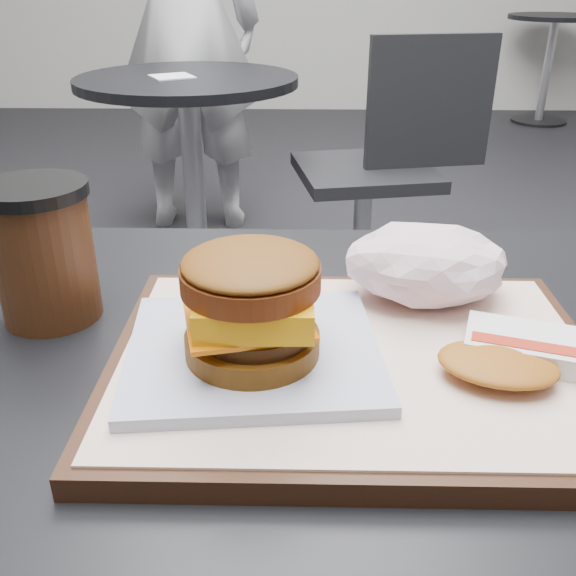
{
  "coord_description": "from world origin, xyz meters",
  "views": [
    {
      "loc": [
        0.01,
        -0.43,
        1.06
      ],
      "look_at": [
        0.0,
        0.01,
        0.83
      ],
      "focal_mm": 40.0,
      "sensor_mm": 36.0,
      "label": 1
    }
  ],
  "objects_px": {
    "serving_tray": "(354,364)",
    "patron": "(184,20)",
    "neighbor_table": "(191,139)",
    "breakfast_sandwich": "(253,316)",
    "coffee_cup": "(43,248)",
    "crumpled_wrapper": "(426,264)",
    "customer_table": "(285,531)",
    "neighbor_chair": "(387,157)",
    "hash_brown": "(514,354)"
  },
  "relations": [
    {
      "from": "coffee_cup",
      "to": "breakfast_sandwich",
      "type": "bearing_deg",
      "value": -28.49
    },
    {
      "from": "neighbor_chair",
      "to": "patron",
      "type": "relative_size",
      "value": 0.51
    },
    {
      "from": "serving_tray",
      "to": "customer_table",
      "type": "bearing_deg",
      "value": 169.03
    },
    {
      "from": "breakfast_sandwich",
      "to": "neighbor_table",
      "type": "xyz_separation_m",
      "value": [
        -0.33,
        1.67,
        -0.28
      ]
    },
    {
      "from": "serving_tray",
      "to": "hash_brown",
      "type": "xyz_separation_m",
      "value": [
        0.12,
        -0.02,
        0.02
      ]
    },
    {
      "from": "coffee_cup",
      "to": "neighbor_chair",
      "type": "bearing_deg",
      "value": 71.76
    },
    {
      "from": "crumpled_wrapper",
      "to": "patron",
      "type": "bearing_deg",
      "value": 104.68
    },
    {
      "from": "customer_table",
      "to": "serving_tray",
      "type": "relative_size",
      "value": 2.11
    },
    {
      "from": "crumpled_wrapper",
      "to": "customer_table",
      "type": "bearing_deg",
      "value": -144.74
    },
    {
      "from": "crumpled_wrapper",
      "to": "neighbor_chair",
      "type": "height_order",
      "value": "neighbor_chair"
    },
    {
      "from": "hash_brown",
      "to": "neighbor_table",
      "type": "bearing_deg",
      "value": 107.28
    },
    {
      "from": "crumpled_wrapper",
      "to": "patron",
      "type": "distance_m",
      "value": 2.34
    },
    {
      "from": "serving_tray",
      "to": "neighbor_chair",
      "type": "relative_size",
      "value": 0.43
    },
    {
      "from": "serving_tray",
      "to": "patron",
      "type": "relative_size",
      "value": 0.22
    },
    {
      "from": "serving_tray",
      "to": "crumpled_wrapper",
      "type": "bearing_deg",
      "value": 54.84
    },
    {
      "from": "coffee_cup",
      "to": "patron",
      "type": "bearing_deg",
      "value": 96.38
    },
    {
      "from": "serving_tray",
      "to": "patron",
      "type": "distance_m",
      "value": 2.42
    },
    {
      "from": "neighbor_chair",
      "to": "breakfast_sandwich",
      "type": "bearing_deg",
      "value": -100.78
    },
    {
      "from": "breakfast_sandwich",
      "to": "patron",
      "type": "relative_size",
      "value": 0.12
    },
    {
      "from": "serving_tray",
      "to": "breakfast_sandwich",
      "type": "height_order",
      "value": "breakfast_sandwich"
    },
    {
      "from": "hash_brown",
      "to": "neighbor_chair",
      "type": "distance_m",
      "value": 1.66
    },
    {
      "from": "customer_table",
      "to": "breakfast_sandwich",
      "type": "relative_size",
      "value": 3.89
    },
    {
      "from": "customer_table",
      "to": "breakfast_sandwich",
      "type": "height_order",
      "value": "breakfast_sandwich"
    },
    {
      "from": "serving_tray",
      "to": "crumpled_wrapper",
      "type": "xyz_separation_m",
      "value": [
        0.07,
        0.1,
        0.04
      ]
    },
    {
      "from": "neighbor_table",
      "to": "patron",
      "type": "bearing_deg",
      "value": 99.6
    },
    {
      "from": "crumpled_wrapper",
      "to": "coffee_cup",
      "type": "bearing_deg",
      "value": -178.6
    },
    {
      "from": "serving_tray",
      "to": "neighbor_chair",
      "type": "height_order",
      "value": "neighbor_chair"
    },
    {
      "from": "customer_table",
      "to": "breakfast_sandwich",
      "type": "distance_m",
      "value": 0.25
    },
    {
      "from": "breakfast_sandwich",
      "to": "hash_brown",
      "type": "distance_m",
      "value": 0.2
    },
    {
      "from": "crumpled_wrapper",
      "to": "patron",
      "type": "height_order",
      "value": "patron"
    },
    {
      "from": "customer_table",
      "to": "hash_brown",
      "type": "distance_m",
      "value": 0.28
    },
    {
      "from": "crumpled_wrapper",
      "to": "breakfast_sandwich",
      "type": "bearing_deg",
      "value": -142.6
    },
    {
      "from": "coffee_cup",
      "to": "patron",
      "type": "distance_m",
      "value": 2.28
    },
    {
      "from": "neighbor_table",
      "to": "breakfast_sandwich",
      "type": "bearing_deg",
      "value": -78.95
    },
    {
      "from": "neighbor_chair",
      "to": "patron",
      "type": "xyz_separation_m",
      "value": [
        -0.75,
        0.75,
        0.35
      ]
    },
    {
      "from": "crumpled_wrapper",
      "to": "neighbor_chair",
      "type": "distance_m",
      "value": 1.55
    },
    {
      "from": "breakfast_sandwich",
      "to": "neighbor_table",
      "type": "relative_size",
      "value": 0.27
    },
    {
      "from": "coffee_cup",
      "to": "neighbor_table",
      "type": "height_order",
      "value": "coffee_cup"
    },
    {
      "from": "breakfast_sandwich",
      "to": "crumpled_wrapper",
      "type": "relative_size",
      "value": 1.43
    },
    {
      "from": "customer_table",
      "to": "coffee_cup",
      "type": "bearing_deg",
      "value": 159.68
    },
    {
      "from": "customer_table",
      "to": "neighbor_chair",
      "type": "relative_size",
      "value": 0.91
    },
    {
      "from": "patron",
      "to": "breakfast_sandwich",
      "type": "bearing_deg",
      "value": 98.56
    },
    {
      "from": "neighbor_table",
      "to": "patron",
      "type": "xyz_separation_m",
      "value": [
        -0.12,
        0.7,
        0.31
      ]
    },
    {
      "from": "breakfast_sandwich",
      "to": "serving_tray",
      "type": "bearing_deg",
      "value": 10.21
    },
    {
      "from": "patron",
      "to": "neighbor_table",
      "type": "bearing_deg",
      "value": 97.54
    },
    {
      "from": "customer_table",
      "to": "coffee_cup",
      "type": "height_order",
      "value": "coffee_cup"
    },
    {
      "from": "crumpled_wrapper",
      "to": "neighbor_chair",
      "type": "relative_size",
      "value": 0.16
    },
    {
      "from": "crumpled_wrapper",
      "to": "neighbor_table",
      "type": "height_order",
      "value": "crumpled_wrapper"
    },
    {
      "from": "breakfast_sandwich",
      "to": "neighbor_table",
      "type": "bearing_deg",
      "value": 101.05
    },
    {
      "from": "serving_tray",
      "to": "patron",
      "type": "xyz_separation_m",
      "value": [
        -0.52,
        2.36,
        0.08
      ]
    }
  ]
}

